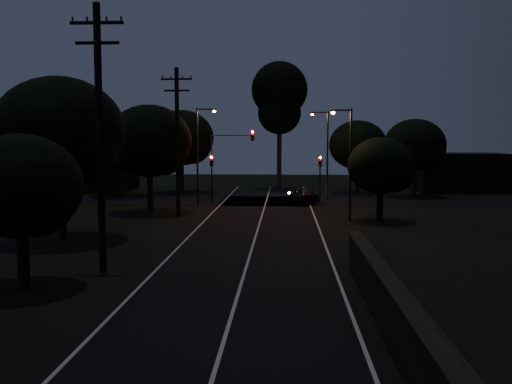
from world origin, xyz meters
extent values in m
cube|color=black|center=(0.00, 22.00, 0.01)|extent=(8.00, 70.00, 0.02)
cube|color=black|center=(0.00, 42.00, 0.01)|extent=(60.00, 8.00, 0.02)
cube|color=beige|center=(0.00, 22.00, 0.03)|extent=(0.12, 70.00, 0.01)
cube|color=beige|center=(-3.75, 22.00, 0.03)|extent=(0.12, 70.00, 0.01)
cube|color=beige|center=(3.75, 22.00, 0.03)|extent=(0.12, 70.00, 0.01)
cube|color=black|center=(4.60, 3.00, 0.75)|extent=(0.40, 26.00, 1.50)
cube|color=black|center=(4.60, 3.00, 1.55)|extent=(0.55, 26.00, 0.10)
cylinder|color=black|center=(-6.00, 15.00, 5.50)|extent=(0.30, 0.30, 11.00)
cube|color=black|center=(-6.00, 15.00, 10.20)|extent=(2.20, 0.12, 0.12)
cube|color=black|center=(-6.00, 15.00, 9.40)|extent=(1.80, 0.12, 0.12)
cylinder|color=black|center=(-6.00, 32.00, 5.25)|extent=(0.30, 0.30, 10.50)
cube|color=black|center=(-6.00, 32.00, 9.70)|extent=(2.20, 0.12, 0.12)
cube|color=black|center=(-6.00, 32.00, 8.90)|extent=(1.80, 0.12, 0.12)
cylinder|color=black|center=(-8.00, 12.00, 1.06)|extent=(0.44, 0.44, 2.12)
ellipsoid|color=black|center=(-8.00, 12.00, 3.81)|extent=(4.50, 4.50, 3.82)
sphere|color=black|center=(-7.21, 11.55, 3.36)|extent=(2.70, 2.70, 2.70)
cylinder|color=black|center=(-10.50, 22.00, 1.63)|extent=(0.44, 0.44, 3.25)
ellipsoid|color=black|center=(-10.50, 22.00, 5.88)|extent=(7.02, 7.02, 5.96)
sphere|color=black|center=(-9.27, 21.30, 5.18)|extent=(4.21, 4.21, 4.21)
cylinder|color=black|center=(-8.50, 34.00, 1.49)|extent=(0.44, 0.44, 2.98)
ellipsoid|color=black|center=(-8.50, 34.00, 5.36)|extent=(6.36, 6.36, 5.40)
sphere|color=black|center=(-7.39, 33.36, 4.73)|extent=(3.81, 3.81, 3.81)
cylinder|color=black|center=(-9.00, 50.00, 1.56)|extent=(0.44, 0.44, 3.12)
ellipsoid|color=black|center=(-9.00, 50.00, 5.63)|extent=(6.69, 6.69, 5.69)
sphere|color=black|center=(-7.83, 49.33, 4.96)|extent=(4.02, 4.02, 4.02)
cylinder|color=black|center=(-14.00, 46.00, 1.46)|extent=(0.44, 0.44, 2.92)
ellipsoid|color=black|center=(-14.00, 46.00, 5.23)|extent=(6.16, 6.16, 5.23)
sphere|color=black|center=(-12.92, 45.38, 4.62)|extent=(3.69, 3.69, 3.69)
cylinder|color=black|center=(9.00, 50.00, 1.36)|extent=(0.44, 0.44, 2.71)
ellipsoid|color=black|center=(9.00, 50.00, 4.90)|extent=(5.84, 5.84, 4.96)
sphere|color=black|center=(10.02, 49.42, 4.32)|extent=(3.50, 3.50, 3.50)
cylinder|color=black|center=(14.00, 47.00, 1.37)|extent=(0.44, 0.44, 2.74)
ellipsoid|color=black|center=(14.00, 47.00, 4.94)|extent=(5.85, 5.85, 4.97)
sphere|color=black|center=(15.02, 46.41, 4.35)|extent=(3.51, 3.51, 3.51)
cylinder|color=black|center=(8.00, 30.00, 1.04)|extent=(0.44, 0.44, 2.09)
ellipsoid|color=black|center=(8.00, 30.00, 3.75)|extent=(4.43, 4.43, 3.77)
sphere|color=black|center=(8.78, 29.56, 3.31)|extent=(2.66, 2.66, 2.66)
cylinder|color=black|center=(1.00, 55.00, 3.84)|extent=(0.50, 0.50, 7.68)
sphere|color=black|center=(1.00, 55.00, 10.90)|extent=(6.15, 6.15, 6.15)
sphere|color=black|center=(1.00, 55.00, 8.38)|extent=(4.75, 4.75, 4.75)
cube|color=black|center=(-20.00, 52.00, 2.20)|extent=(10.00, 8.00, 4.40)
cube|color=black|center=(20.00, 53.00, 2.00)|extent=(9.00, 7.00, 4.00)
cylinder|color=black|center=(-4.60, 40.00, 1.60)|extent=(0.12, 0.12, 3.20)
cube|color=black|center=(-4.60, 40.00, 3.65)|extent=(0.28, 0.22, 0.90)
sphere|color=#FF0705|center=(-4.60, 39.87, 3.95)|extent=(0.22, 0.22, 0.22)
cylinder|color=black|center=(4.60, 40.00, 1.60)|extent=(0.12, 0.12, 3.20)
cube|color=black|center=(4.60, 40.00, 3.65)|extent=(0.28, 0.22, 0.90)
sphere|color=#FF0705|center=(4.60, 39.87, 3.95)|extent=(0.22, 0.22, 0.22)
cylinder|color=black|center=(-4.60, 40.00, 2.50)|extent=(0.12, 0.12, 5.00)
cube|color=black|center=(-1.10, 40.00, 5.80)|extent=(0.28, 0.22, 0.90)
sphere|color=#FF0705|center=(-1.10, 39.87, 6.10)|extent=(0.22, 0.22, 0.22)
cube|color=black|center=(-2.85, 40.00, 5.80)|extent=(3.50, 0.08, 0.08)
cylinder|color=black|center=(-5.50, 38.00, 4.00)|extent=(0.16, 0.16, 8.00)
cube|color=black|center=(-4.80, 38.00, 7.90)|extent=(1.40, 0.10, 0.10)
cube|color=black|center=(-4.10, 38.00, 7.85)|extent=(0.35, 0.22, 0.12)
sphere|color=orange|center=(-4.10, 38.00, 7.75)|extent=(0.26, 0.26, 0.26)
cylinder|color=black|center=(5.50, 44.00, 4.00)|extent=(0.16, 0.16, 8.00)
cube|color=black|center=(4.80, 44.00, 7.90)|extent=(1.40, 0.10, 0.10)
cube|color=black|center=(4.10, 44.00, 7.85)|extent=(0.35, 0.22, 0.12)
sphere|color=orange|center=(4.10, 44.00, 7.75)|extent=(0.26, 0.26, 0.26)
cylinder|color=black|center=(6.00, 30.00, 3.75)|extent=(0.16, 0.16, 7.50)
cube|color=black|center=(5.40, 30.00, 7.40)|extent=(1.20, 0.10, 0.10)
cube|color=black|center=(4.80, 30.00, 7.35)|extent=(0.35, 0.22, 0.12)
sphere|color=orange|center=(4.80, 30.00, 7.25)|extent=(0.26, 0.26, 0.26)
imported|color=black|center=(3.20, 40.74, 0.68)|extent=(2.81, 4.30, 1.36)
camera|label=1|loc=(1.64, -8.23, 5.52)|focal=40.00mm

